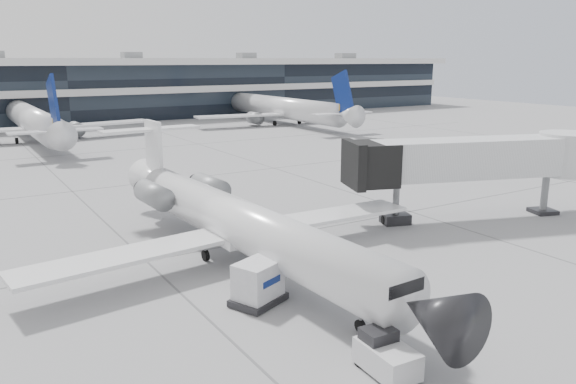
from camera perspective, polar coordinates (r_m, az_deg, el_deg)
ground at (r=36.63m, az=0.88°, el=-4.17°), size 220.00×220.00×0.00m
terminal at (r=113.14m, az=-22.44°, el=9.31°), size 170.00×22.00×10.00m
bg_jet_center at (r=85.80m, az=-24.31°, el=4.79°), size 32.00×40.00×9.60m
bg_jet_right at (r=99.15m, az=-0.69°, el=6.97°), size 32.00×40.00×9.60m
regional_jet at (r=31.04m, az=-5.16°, el=-2.98°), size 23.66×29.51×6.82m
jet_bridge at (r=41.57m, az=19.49°, el=3.25°), size 17.91×8.76×5.88m
baggage_tug at (r=21.25m, az=9.90°, el=-16.02°), size 1.52×2.43×1.50m
cargo_uld at (r=26.15m, az=-3.05°, el=-9.25°), size 2.91×2.57×1.97m
traffic_cone at (r=49.20m, az=-13.33°, el=0.32°), size 0.39×0.39×0.50m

